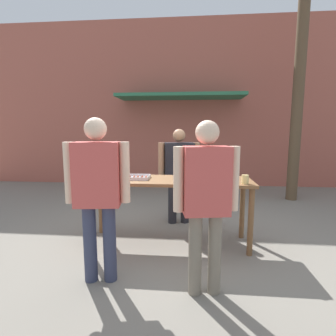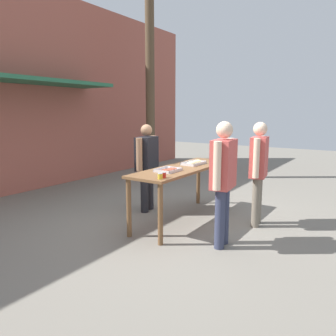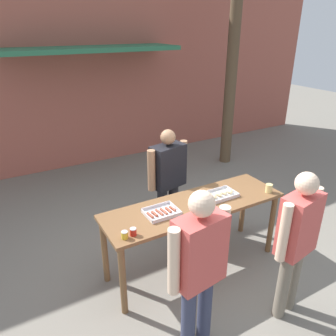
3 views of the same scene
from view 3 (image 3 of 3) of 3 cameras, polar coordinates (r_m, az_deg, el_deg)
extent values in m
plane|color=slate|center=(4.37, 4.24, -16.40)|extent=(24.00, 24.00, 0.00)
cube|color=#A85647|center=(7.03, -14.43, 18.48)|extent=(12.00, 0.12, 4.50)
cube|color=#2D704C|center=(6.49, -13.13, 19.55)|extent=(3.20, 1.00, 0.08)
cube|color=brown|center=(3.87, 4.63, -6.47)|extent=(2.21, 0.68, 0.04)
cylinder|color=brown|center=(3.54, -7.87, -18.87)|extent=(0.07, 0.07, 0.85)
cylinder|color=brown|center=(4.53, 17.58, -9.32)|extent=(0.07, 0.07, 0.85)
cylinder|color=brown|center=(3.94, -10.98, -14.00)|extent=(0.07, 0.07, 0.85)
cylinder|color=brown|center=(4.85, 12.95, -6.41)|extent=(0.07, 0.07, 0.85)
cube|color=silver|center=(3.66, -1.16, -7.87)|extent=(0.37, 0.29, 0.01)
cube|color=silver|center=(3.54, -0.06, -8.61)|extent=(0.37, 0.01, 0.03)
cube|color=silver|center=(3.75, -2.19, -6.60)|extent=(0.37, 0.01, 0.03)
cube|color=silver|center=(3.58, -3.73, -8.31)|extent=(0.01, 0.29, 0.03)
cube|color=silver|center=(3.72, 1.30, -6.87)|extent=(0.01, 0.29, 0.03)
cylinder|color=brown|center=(3.59, -3.16, -8.18)|extent=(0.04, 0.12, 0.03)
cylinder|color=brown|center=(3.61, -2.31, -8.01)|extent=(0.04, 0.11, 0.03)
cylinder|color=brown|center=(3.64, -1.52, -7.71)|extent=(0.04, 0.13, 0.03)
cylinder|color=brown|center=(3.66, -0.74, -7.54)|extent=(0.04, 0.14, 0.03)
cylinder|color=brown|center=(3.68, 0.04, -7.29)|extent=(0.03, 0.11, 0.03)
cylinder|color=brown|center=(3.71, 0.81, -7.09)|extent=(0.04, 0.11, 0.03)
cube|color=silver|center=(4.04, 8.78, -4.88)|extent=(0.44, 0.27, 0.01)
cube|color=silver|center=(3.94, 9.94, -5.37)|extent=(0.44, 0.01, 0.03)
cube|color=silver|center=(4.12, 7.70, -3.88)|extent=(0.44, 0.01, 0.03)
cube|color=silver|center=(3.91, 6.25, -5.39)|extent=(0.01, 0.27, 0.03)
cube|color=silver|center=(4.16, 11.18, -3.87)|extent=(0.01, 0.27, 0.03)
ellipsoid|color=beige|center=(3.93, 6.99, -5.17)|extent=(0.06, 0.10, 0.05)
ellipsoid|color=beige|center=(3.98, 7.88, -4.80)|extent=(0.07, 0.11, 0.05)
ellipsoid|color=beige|center=(4.02, 8.82, -4.51)|extent=(0.07, 0.10, 0.05)
ellipsoid|color=beige|center=(4.08, 9.66, -4.21)|extent=(0.06, 0.10, 0.05)
ellipsoid|color=beige|center=(4.12, 10.63, -3.96)|extent=(0.08, 0.12, 0.05)
cylinder|color=gold|center=(3.28, -7.56, -11.54)|extent=(0.07, 0.07, 0.07)
cylinder|color=#B2B2B7|center=(3.26, -7.60, -10.97)|extent=(0.06, 0.06, 0.01)
cylinder|color=#B22319|center=(3.32, -6.09, -11.04)|extent=(0.07, 0.07, 0.07)
cylinder|color=#B2B2B7|center=(3.30, -6.12, -10.48)|extent=(0.06, 0.06, 0.01)
cylinder|color=#DBC67A|center=(4.26, 17.16, -3.40)|extent=(0.08, 0.08, 0.11)
cylinder|color=#232328|center=(4.70, -0.98, -7.48)|extent=(0.14, 0.14, 0.75)
cylinder|color=#232328|center=(4.82, 0.95, -6.63)|extent=(0.14, 0.14, 0.75)
cube|color=black|center=(4.45, 0.00, 0.37)|extent=(0.51, 0.34, 0.59)
sphere|color=#936B4C|center=(4.31, 0.00, 5.41)|extent=(0.20, 0.20, 0.20)
cylinder|color=#936B4C|center=(4.28, -2.90, -0.45)|extent=(0.11, 0.11, 0.56)
cylinder|color=#936B4C|center=(4.63, 2.68, 1.46)|extent=(0.11, 0.11, 0.56)
cylinder|color=#333851|center=(3.31, 6.38, -23.20)|extent=(0.13, 0.13, 0.80)
cylinder|color=#333851|center=(3.22, 3.54, -24.83)|extent=(0.13, 0.13, 0.80)
cube|color=#C64C47|center=(2.78, 5.52, -14.09)|extent=(0.47, 0.30, 0.63)
sphere|color=beige|center=(2.54, 5.91, -6.23)|extent=(0.22, 0.22, 0.22)
cylinder|color=beige|center=(2.93, 9.53, -11.78)|extent=(0.10, 0.10, 0.60)
cylinder|color=beige|center=(2.64, 1.01, -16.04)|extent=(0.10, 0.10, 0.60)
cylinder|color=#756B5B|center=(3.83, 20.96, -17.43)|extent=(0.12, 0.12, 0.78)
cylinder|color=#756B5B|center=(3.70, 19.39, -18.82)|extent=(0.12, 0.12, 0.78)
cube|color=#C64C47|center=(3.36, 21.87, -9.10)|extent=(0.44, 0.29, 0.62)
sphere|color=beige|center=(3.16, 23.04, -2.49)|extent=(0.21, 0.21, 0.21)
cylinder|color=beige|center=(3.55, 23.98, -7.34)|extent=(0.09, 0.09, 0.59)
cylinder|color=beige|center=(3.16, 19.55, -10.60)|extent=(0.09, 0.09, 0.59)
cylinder|color=brown|center=(6.92, 11.76, 25.19)|extent=(0.23, 0.23, 6.08)
camera|label=1|loc=(2.65, 66.61, -21.37)|focal=28.00mm
camera|label=2|loc=(2.76, -106.78, -31.09)|focal=35.00mm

